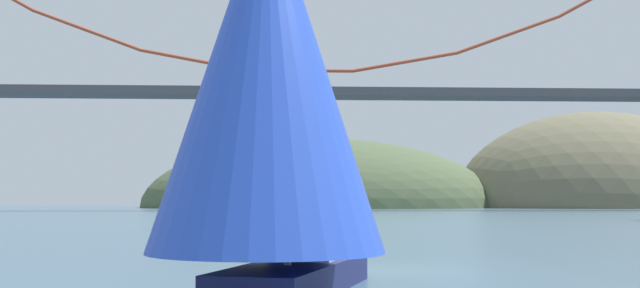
{
  "coord_description": "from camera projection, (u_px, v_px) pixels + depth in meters",
  "views": [
    {
      "loc": [
        -2.64,
        -19.26,
        1.75
      ],
      "look_at": [
        0.0,
        35.34,
        5.56
      ],
      "focal_mm": 44.1,
      "sensor_mm": 36.0,
      "label": 1
    }
  ],
  "objects": [
    {
      "name": "headland_right",
      "position": [
        596.0,
        207.0,
        156.6
      ],
      "size": [
        57.08,
        44.0,
        38.26
      ],
      "primitive_type": "ellipsoid",
      "color": "#6B664C",
      "rests_on": "ground_plane"
    },
    {
      "name": "headland_center",
      "position": [
        321.0,
        208.0,
        153.95
      ],
      "size": [
        70.18,
        44.0,
        27.06
      ],
      "primitive_type": "ellipsoid",
      "color": "#4C5B3D",
      "rests_on": "ground_plane"
    },
    {
      "name": "suspension_bridge",
      "position": [
        300.0,
        88.0,
        115.1
      ],
      "size": [
        144.82,
        6.0,
        37.8
      ],
      "color": "#A34228",
      "rests_on": "ground_plane"
    },
    {
      "name": "sailboat_yellow_sail",
      "position": [
        273.0,
        139.0,
        48.3
      ],
      "size": [
        10.03,
        8.71,
        10.94
      ],
      "color": "#191E4C",
      "rests_on": "ground_plane"
    },
    {
      "name": "ground_plane",
      "position": [
        390.0,
        270.0,
        19.2
      ],
      "size": [
        360.0,
        360.0,
        0.0
      ],
      "primitive_type": "plane",
      "color": "#426075"
    },
    {
      "name": "sailboat_blue_spinnaker",
      "position": [
        269.0,
        81.0,
        13.25
      ],
      "size": [
        4.94,
        7.19,
        7.84
      ],
      "color": "#191E4C",
      "rests_on": "ground_plane"
    }
  ]
}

